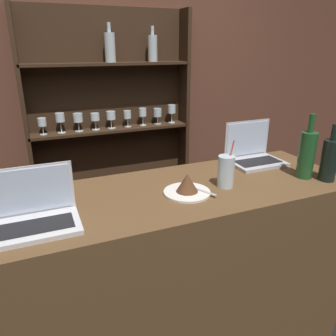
{
  "coord_description": "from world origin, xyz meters",
  "views": [
    {
      "loc": [
        -0.57,
        -0.95,
        1.7
      ],
      "look_at": [
        -0.03,
        0.33,
        1.19
      ],
      "focal_mm": 35.0,
      "sensor_mm": 36.0,
      "label": 1
    }
  ],
  "objects_px": {
    "water_glass": "(226,171)",
    "wine_bottle_dark": "(329,159)",
    "laptop_far": "(253,154)",
    "cake_plate": "(187,186)",
    "laptop_near": "(32,214)",
    "wine_bottle_green": "(307,154)"
  },
  "relations": [
    {
      "from": "cake_plate",
      "to": "water_glass",
      "type": "xyz_separation_m",
      "value": [
        0.2,
        0.0,
        0.04
      ]
    },
    {
      "from": "wine_bottle_green",
      "to": "cake_plate",
      "type": "bearing_deg",
      "value": 175.4
    },
    {
      "from": "laptop_near",
      "to": "laptop_far",
      "type": "height_order",
      "value": "laptop_far"
    },
    {
      "from": "laptop_near",
      "to": "laptop_far",
      "type": "distance_m",
      "value": 1.19
    },
    {
      "from": "cake_plate",
      "to": "water_glass",
      "type": "height_order",
      "value": "water_glass"
    },
    {
      "from": "laptop_near",
      "to": "wine_bottle_dark",
      "type": "height_order",
      "value": "wine_bottle_dark"
    },
    {
      "from": "cake_plate",
      "to": "wine_bottle_green",
      "type": "relative_size",
      "value": 0.66
    },
    {
      "from": "water_glass",
      "to": "wine_bottle_dark",
      "type": "relative_size",
      "value": 0.79
    },
    {
      "from": "cake_plate",
      "to": "wine_bottle_dark",
      "type": "bearing_deg",
      "value": -9.96
    },
    {
      "from": "cake_plate",
      "to": "wine_bottle_green",
      "type": "height_order",
      "value": "wine_bottle_green"
    },
    {
      "from": "cake_plate",
      "to": "wine_bottle_green",
      "type": "xyz_separation_m",
      "value": [
        0.62,
        -0.05,
        0.09
      ]
    },
    {
      "from": "laptop_far",
      "to": "water_glass",
      "type": "xyz_separation_m",
      "value": [
        -0.33,
        -0.24,
        0.02
      ]
    },
    {
      "from": "laptop_near",
      "to": "wine_bottle_green",
      "type": "distance_m",
      "value": 1.26
    },
    {
      "from": "laptop_near",
      "to": "wine_bottle_dark",
      "type": "xyz_separation_m",
      "value": [
        1.33,
        -0.09,
        0.06
      ]
    },
    {
      "from": "laptop_far",
      "to": "cake_plate",
      "type": "distance_m",
      "value": 0.58
    },
    {
      "from": "laptop_far",
      "to": "water_glass",
      "type": "distance_m",
      "value": 0.4
    },
    {
      "from": "laptop_far",
      "to": "water_glass",
      "type": "bearing_deg",
      "value": -144.26
    },
    {
      "from": "cake_plate",
      "to": "wine_bottle_dark",
      "type": "xyz_separation_m",
      "value": [
        0.7,
        -0.12,
        0.07
      ]
    },
    {
      "from": "laptop_near",
      "to": "laptop_far",
      "type": "xyz_separation_m",
      "value": [
        1.16,
        0.27,
        0.0
      ]
    },
    {
      "from": "water_glass",
      "to": "wine_bottle_dark",
      "type": "height_order",
      "value": "wine_bottle_dark"
    },
    {
      "from": "wine_bottle_dark",
      "to": "laptop_far",
      "type": "bearing_deg",
      "value": 115.59
    },
    {
      "from": "laptop_far",
      "to": "cake_plate",
      "type": "xyz_separation_m",
      "value": [
        -0.52,
        -0.24,
        -0.02
      ]
    }
  ]
}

